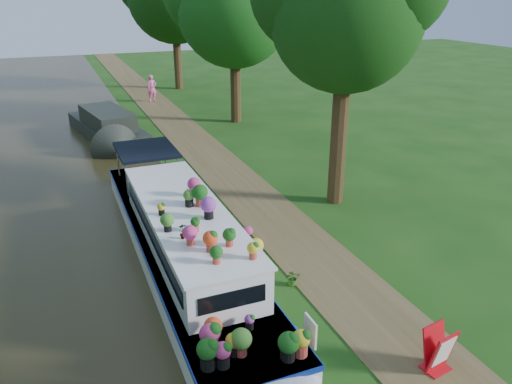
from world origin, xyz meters
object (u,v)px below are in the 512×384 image
object	(u,v)px
plant_boat	(187,245)
pedestrian_pink	(152,88)
second_boat	(108,127)
sandwich_board	(438,352)

from	to	relation	value
plant_boat	pedestrian_pink	bearing A→B (deg)	80.96
second_boat	sandwich_board	size ratio (longest dim) A/B	8.49
sandwich_board	plant_boat	bearing A→B (deg)	114.01
pedestrian_pink	sandwich_board	bearing A→B (deg)	-103.26
second_boat	sandwich_board	distance (m)	19.59
sandwich_board	pedestrian_pink	bearing A→B (deg)	80.62
plant_boat	second_boat	xyz separation A→B (m)	(-0.33, 13.84, -0.26)
plant_boat	pedestrian_pink	distance (m)	22.07
second_boat	sandwich_board	world-z (taller)	second_boat
plant_boat	sandwich_board	size ratio (longest dim) A/B	14.48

